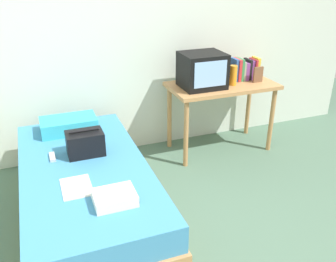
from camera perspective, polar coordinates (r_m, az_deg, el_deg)
The scene contains 14 objects.
ground_plane at distance 2.97m, azimuth 10.87°, elevation -18.03°, with size 8.00×8.00×0.00m, color #4C6B56.
wall_back at distance 4.06m, azimuth -2.54°, elevation 15.01°, with size 5.20×0.10×2.60m, color silver.
bed at distance 3.15m, azimuth -12.42°, elevation -9.42°, with size 1.00×2.00×0.52m.
desk at distance 4.10m, azimuth 8.29°, elevation 5.86°, with size 1.16×0.60×0.78m.
tv at distance 3.89m, azimuth 5.31°, elevation 9.32°, with size 0.44×0.39×0.36m.
water_bottle at distance 4.02m, azimuth 10.05°, elevation 8.46°, with size 0.08×0.08×0.21m, color orange.
book_row at distance 4.24m, azimuth 11.74°, elevation 9.31°, with size 0.31×0.16×0.24m.
picture_frame at distance 4.17m, azimuth 13.75°, elevation 8.46°, with size 0.11×0.02×0.17m, color brown.
pillow at distance 3.60m, azimuth -15.09°, elevation 0.94°, with size 0.51×0.29×0.13m, color #33A8B7.
handbag at distance 3.13m, azimuth -12.67°, elevation -1.85°, with size 0.30×0.20×0.22m.
magazine at distance 2.75m, azimuth -13.95°, elevation -8.40°, with size 0.21×0.29×0.01m, color white.
remote_dark at distance 2.57m, azimuth -5.40°, elevation -10.11°, with size 0.04×0.16×0.02m, color black.
remote_silver at distance 3.18m, azimuth -17.44°, elevation -3.84°, with size 0.04×0.14×0.02m, color #B7B7BC.
folded_towel at distance 2.53m, azimuth -8.26°, elevation -10.15°, with size 0.28×0.22×0.08m, color white.
Camera 1 is at (-1.25, -1.80, 2.01)m, focal length 39.45 mm.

